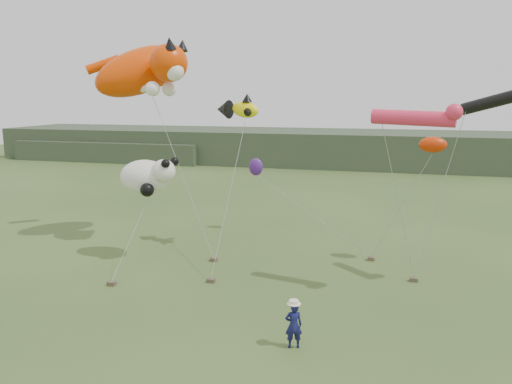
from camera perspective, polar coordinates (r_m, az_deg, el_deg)
ground at (r=19.16m, az=-0.78°, el=-14.58°), size 120.00×120.00×0.00m
headland at (r=62.16m, az=7.61°, el=4.99°), size 90.00×13.00×4.00m
festival_attendant at (r=17.12m, az=4.32°, el=-14.95°), size 0.67×0.55×1.58m
sandbag_anchors at (r=23.85m, az=1.19°, el=-9.08°), size 13.30×6.73×0.18m
cat_kite at (r=28.83m, az=-12.38°, el=13.46°), size 7.11×5.66×4.08m
fish_kite at (r=26.53m, az=-2.18°, el=9.47°), size 2.70×1.77×1.32m
tube_kites at (r=21.80m, az=21.65°, el=8.70°), size 6.53×3.83×1.63m
panda_kite at (r=25.66m, az=-12.25°, el=1.73°), size 3.10×2.01×1.93m
misc_kites at (r=27.03m, az=10.55°, el=4.15°), size 10.88×4.60×2.88m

